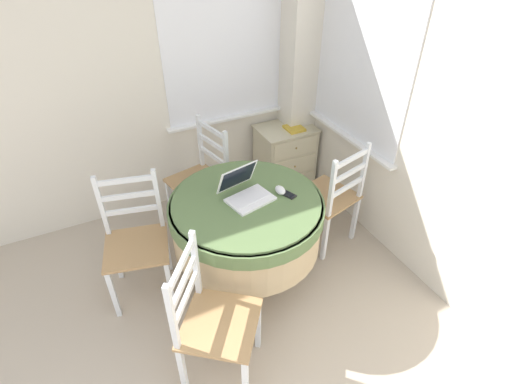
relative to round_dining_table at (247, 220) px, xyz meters
name	(u,v)px	position (x,y,z in m)	size (l,w,h in m)	color
corner_room_shell	(268,115)	(0.25, 0.17, 0.70)	(4.65, 4.93, 2.55)	silver
round_dining_table	(247,220)	(0.00, 0.00, 0.00)	(1.10, 1.10, 0.76)	#4C3D2D
laptop	(246,191)	(0.01, 0.03, 0.23)	(0.36, 0.36, 0.22)	white
computer_mouse	(280,190)	(0.25, -0.03, 0.20)	(0.06, 0.10, 0.05)	white
cell_phone	(289,195)	(0.29, -0.08, 0.18)	(0.09, 0.12, 0.01)	black
dining_chair_near_back_window	(201,179)	(-0.06, 0.80, -0.12)	(0.52, 0.53, 0.96)	#A87F51
dining_chair_near_right_window	(331,197)	(0.80, 0.07, -0.12)	(0.53, 0.52, 0.96)	#A87F51
dining_chair_camera_near	(212,321)	(-0.51, -0.61, -0.12)	(0.61, 0.61, 0.96)	#A87F51
dining_chair_left_flank	(136,242)	(-0.76, 0.26, -0.12)	(0.53, 0.52, 0.96)	#A87F51
corner_cabinet	(285,156)	(0.91, 1.02, -0.26)	(0.56, 0.43, 0.64)	beige
book_on_cabinet	(294,128)	(0.97, 0.96, 0.07)	(0.17, 0.18, 0.02)	gold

